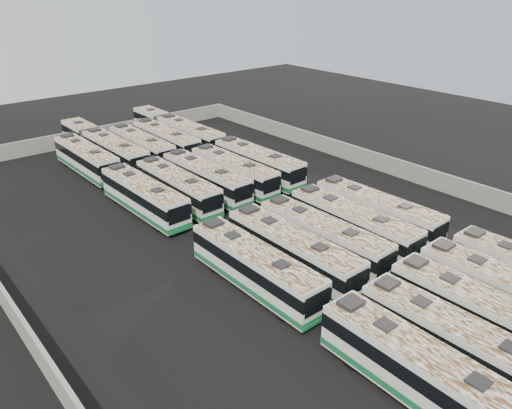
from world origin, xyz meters
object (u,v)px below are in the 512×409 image
Objects in this scene: bus_front_center at (487,318)px; bus_back_far_right at (177,130)px; bus_midback_far_right at (258,163)px; bus_back_center at (142,147)px; bus_back_left at (103,146)px; bus_midfront_left at (293,251)px; bus_midfront_right at (353,224)px; bus_front_left at (459,344)px; bus_back_far_left at (86,159)px; bus_midback_center at (206,178)px; bus_midfront_center at (323,237)px; bus_midback_far_left at (144,196)px; bus_midfront_far_left at (256,267)px; bus_midback_left at (178,187)px; bus_midfront_far_right at (377,212)px; bus_midback_right at (234,172)px; bus_back_right at (166,141)px; bus_front_far_left at (424,374)px.

bus_front_center reaches higher than bus_back_far_right.
bus_midback_far_right reaches higher than bus_back_center.
bus_front_center is at bearing -86.49° from bus_back_left.
bus_midfront_left is 1.01× the size of bus_midfront_right.
bus_back_far_left is (-3.75, 47.45, 0.00)m from bus_front_left.
bus_midfront_right is 18.28m from bus_midback_center.
bus_back_left is 1.59× the size of bus_back_center.
bus_midfront_center is 19.32m from bus_midback_far_left.
bus_midfront_far_left is 1.02× the size of bus_midback_left.
bus_front_center reaches higher than bus_midfront_far_right.
bus_midfront_center is at bearing -77.78° from bus_back_far_left.
bus_back_left reaches higher than bus_midback_right.
bus_midfront_center is at bearing 178.71° from bus_midfront_right.
bus_midfront_far_left is 3.88m from bus_midfront_left.
bus_midfront_far_right is at bearing 52.07° from bus_front_left.
bus_back_far_right is at bearing 88.81° from bus_midfront_far_right.
bus_front_center is at bearing -94.47° from bus_back_right.
bus_midback_far_left is at bearing 178.75° from bus_midback_far_right.
bus_midback_far_right is (15.25, 32.60, -0.00)m from bus_front_far_left.
bus_back_center is at bearing 83.49° from bus_midfront_left.
bus_back_far_left is 5.10m from bus_back_left.
bus_front_center is 47.45m from bus_back_right.
bus_front_far_left is 34.30m from bus_midback_right.
bus_midfront_left is 33.58m from bus_back_right.
bus_back_center is (3.70, 14.79, 0.01)m from bus_midback_left.
bus_midback_far_right is 18.38m from bus_back_far_right.
bus_midfront_far_left reaches higher than bus_back_center.
bus_midback_right is at bearing -75.93° from bus_back_center.
bus_back_center is (-0.07, 14.68, -0.01)m from bus_midback_center.
bus_midfront_far_right is at bearing 62.32° from bus_front_center.
bus_back_far_left is (-7.45, 32.66, -0.00)m from bus_midfront_center.
bus_midfront_left is at bearing -113.93° from bus_midback_right.
bus_midback_far_right reaches higher than bus_front_left.
bus_front_far_left is 0.65× the size of bus_back_far_right.
bus_midback_far_right is at bearing 49.35° from bus_midfront_far_left.
bus_front_center is 33.27m from bus_midback_far_right.
bus_midback_center is 7.57m from bus_midback_far_right.
bus_front_far_left is 1.03× the size of bus_front_left.
bus_midfront_left is (-0.01, 14.70, 0.06)m from bus_front_left.
bus_front_left is 1.01× the size of bus_midback_right.
bus_midback_left is (3.91, 32.56, -0.07)m from bus_front_far_left.
bus_midfront_center is 0.64× the size of bus_back_left.
bus_midback_far_right is 0.65× the size of bus_back_far_right.
bus_back_center is (7.49, -0.17, -0.01)m from bus_back_far_left.
bus_back_far_right is (15.21, 18.34, 0.02)m from bus_midback_far_left.
bus_midfront_far_left is at bearing -112.90° from bus_back_far_right.
bus_front_center is 32.46m from bus_midback_center.
bus_midback_center is 18.74m from bus_back_left.
bus_midfront_far_right reaches higher than bus_midback_center.
bus_midback_right is at bearing -54.10° from bus_back_far_left.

